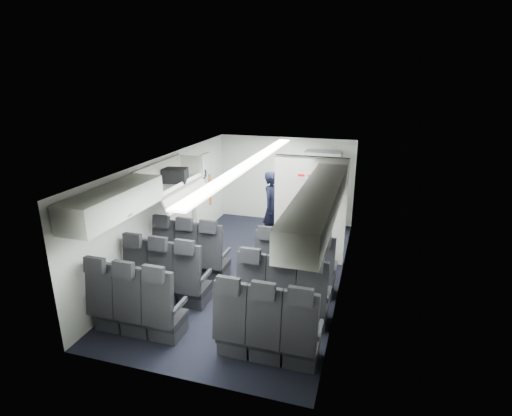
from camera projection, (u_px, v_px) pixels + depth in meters
The scene contains 14 objects.
cabin_shell at pixel (250, 216), 7.33m from camera, with size 3.41×6.01×2.16m.
seat_row_front at pixel (241, 264), 7.07m from camera, with size 3.33×0.56×1.24m.
seat_row_mid at pixel (222, 288), 6.26m from camera, with size 3.33×0.56×1.24m.
seat_row_rear at pixel (198, 320), 5.44m from camera, with size 3.33×0.56×1.24m.
overhead_bin_left_rear at pixel (113, 202), 5.67m from camera, with size 0.53×1.80×0.40m.
overhead_bin_left_front_open at pixel (171, 181), 7.31m from camera, with size 0.64×1.70×0.72m.
overhead_bin_right_rear at pixel (309, 222), 4.90m from camera, with size 0.53×1.80×0.40m.
overhead_bin_right_front at pixel (327, 186), 6.49m from camera, with size 0.53×1.70×0.40m.
bulkhead_partition at pixel (310, 210), 7.81m from camera, with size 1.40×0.15×2.13m.
galley_unit at pixel (321, 190), 9.60m from camera, with size 0.85×0.52×1.90m.
boarding_door at pixel (203, 195), 9.24m from camera, with size 0.12×1.27×1.86m.
flight_attendant at pixel (273, 207), 8.86m from camera, with size 0.58×0.38×1.60m, color black.
carry_on_bag at pixel (175, 175), 7.41m from camera, with size 0.44×0.31×0.26m, color black.
papers at pixel (281, 196), 8.68m from camera, with size 0.20×0.02×0.14m, color white.
Camera 1 is at (2.10, -6.59, 3.57)m, focal length 28.00 mm.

